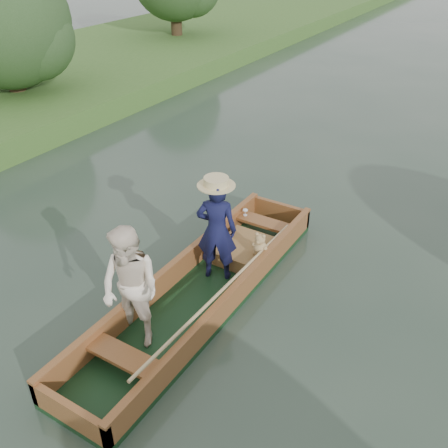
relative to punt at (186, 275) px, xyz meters
The scene contains 3 objects.
ground 0.61m from the punt, 69.50° to the left, with size 120.00×120.00×0.00m, color #283D30.
trees_far 8.24m from the punt, 90.11° to the left, with size 22.82×14.40×4.41m.
punt is the anchor object (origin of this frame).
Camera 1 is at (3.12, -4.50, 4.62)m, focal length 40.00 mm.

